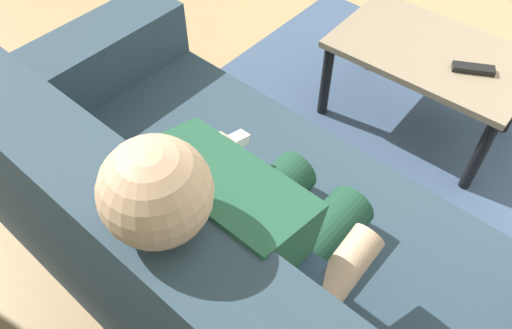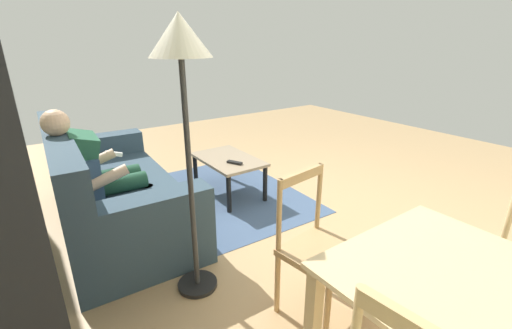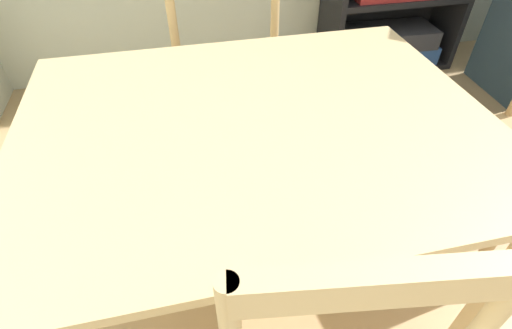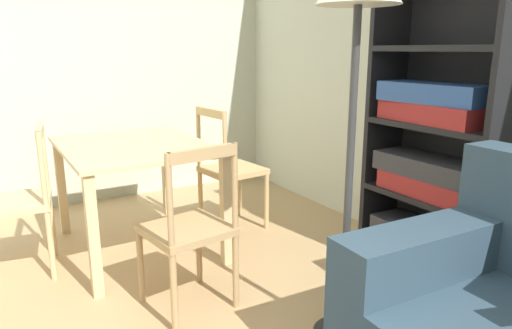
{
  "view_description": "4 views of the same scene",
  "coord_description": "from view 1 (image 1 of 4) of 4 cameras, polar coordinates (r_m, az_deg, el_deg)",
  "views": [
    {
      "loc": [
        0.24,
        2.26,
        1.77
      ],
      "look_at": [
        0.8,
        1.56,
        0.71
      ],
      "focal_mm": 35.18,
      "sensor_mm": 36.0,
      "label": 1
    },
    {
      "loc": [
        -2.31,
        2.17,
        1.67
      ],
      "look_at": [
        -0.61,
        0.96,
        0.9
      ],
      "focal_mm": 23.88,
      "sensor_mm": 36.0,
      "label": 2
    },
    {
      "loc": [
        -2.2,
        0.03,
        1.33
      ],
      "look_at": [
        -2.02,
        0.82,
        0.6
      ],
      "focal_mm": 27.11,
      "sensor_mm": 36.0,
      "label": 3
    },
    {
      "loc": [
        1.08,
        -0.05,
        1.39
      ],
      "look_at": [
        -0.61,
        0.96,
        0.9
      ],
      "focal_mm": 32.39,
      "sensor_mm": 36.0,
      "label": 4
    }
  ],
  "objects": [
    {
      "name": "couch",
      "position": [
        1.66,
        -1.74,
        -10.16
      ],
      "size": [
        2.17,
        1.07,
        0.96
      ],
      "color": "#2D4251",
      "rests_on": "ground_plane"
    },
    {
      "name": "person_lounging",
      "position": [
        1.38,
        -0.94,
        -8.86
      ],
      "size": [
        0.6,
        0.92,
        1.16
      ],
      "color": "#23563D",
      "rests_on": "ground_plane"
    },
    {
      "name": "coffee_table",
      "position": [
        2.41,
        19.15,
        11.05
      ],
      "size": [
        0.84,
        0.53,
        0.43
      ],
      "color": "gray",
      "rests_on": "ground_plane"
    },
    {
      "name": "tv_remote",
      "position": [
        2.3,
        23.48,
        9.96
      ],
      "size": [
        0.17,
        0.12,
        0.02
      ],
      "primitive_type": "cube",
      "rotation": [
        0.0,
        0.0,
        2.05
      ],
      "color": "black",
      "rests_on": "coffee_table"
    },
    {
      "name": "area_rug",
      "position": [
        2.64,
        17.16,
        4.89
      ],
      "size": [
        2.04,
        1.46,
        0.01
      ],
      "primitive_type": "cube",
      "rotation": [
        0.0,
        0.0,
        -0.03
      ],
      "color": "#3D5170",
      "rests_on": "ground_plane"
    }
  ]
}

